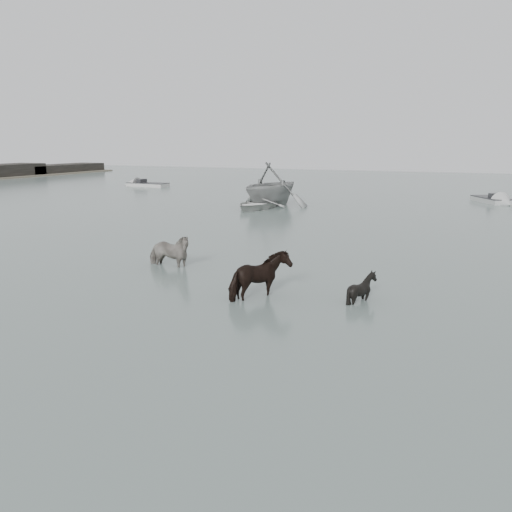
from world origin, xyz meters
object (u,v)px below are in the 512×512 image
(pony_pinto, at_px, (168,245))
(pony_black, at_px, (362,282))
(rowboat_lead, at_px, (257,202))
(pony_dark, at_px, (261,272))

(pony_pinto, xyz_separation_m, pony_black, (7.35, -1.28, -0.23))
(rowboat_lead, bearing_deg, pony_dark, -58.07)
(pony_pinto, distance_m, rowboat_lead, 16.71)
(rowboat_lead, bearing_deg, pony_pinto, -69.59)
(pony_pinto, distance_m, pony_black, 7.46)
(pony_black, xyz_separation_m, rowboat_lead, (-10.79, 17.63, -0.13))
(pony_dark, height_order, pony_black, pony_dark)
(pony_pinto, bearing_deg, rowboat_lead, 10.92)
(pony_dark, distance_m, rowboat_lead, 20.24)
(pony_pinto, distance_m, pony_dark, 5.11)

